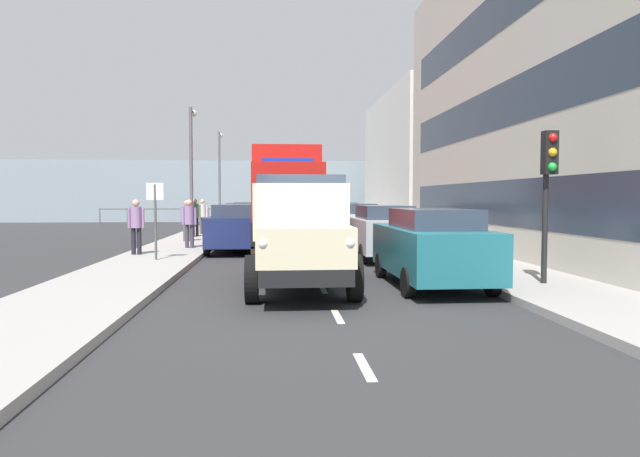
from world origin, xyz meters
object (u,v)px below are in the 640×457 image
car_black_kerbside_3 (341,218)px  traffic_light_near (548,173)px  pedestrian_with_bag (189,219)px  lamp_post_far (220,169)px  car_navy_oppositeside_0 (235,228)px  pedestrian_couple_b (187,217)px  truck_vintage_cream (300,235)px  car_silver_kerbside_1 (383,231)px  street_sign (155,207)px  car_teal_kerbside_near (431,246)px  car_white_kerbside_2 (356,223)px  pedestrian_by_lamp (136,222)px  pedestrian_couple_a (203,214)px  pedestrian_near_railing (195,214)px  car_maroon_oppositeside_2 (249,217)px  car_red_oppositeside_1 (243,222)px  lorry_cargo_red (286,195)px  lamp_post_promenade (192,159)px

car_black_kerbside_3 → traffic_light_near: 18.08m
pedestrian_with_bag → lamp_post_far: 18.61m
car_navy_oppositeside_0 → pedestrian_couple_b: (2.24, -3.51, 0.26)m
truck_vintage_cream → car_silver_kerbside_1: bearing=-115.9°
car_silver_kerbside_1 → street_sign: size_ratio=1.98×
car_teal_kerbside_near → pedestrian_with_bag: bearing=-52.5°
car_white_kerbside_2 → pedestrian_by_lamp: bearing=34.4°
pedestrian_couple_a → pedestrian_near_railing: bearing=85.9°
car_navy_oppositeside_0 → car_maroon_oppositeside_2: 10.63m
pedestrian_couple_b → street_sign: size_ratio=0.76×
car_black_kerbside_3 → car_maroon_oppositeside_2: 5.15m
pedestrian_near_railing → traffic_light_near: size_ratio=0.56×
car_silver_kerbside_1 → car_red_oppositeside_1: same height
car_red_oppositeside_1 → pedestrian_couple_a: 3.92m
lorry_cargo_red → pedestrian_by_lamp: bearing=37.0°
car_teal_kerbside_near → lamp_post_far: (7.16, -26.90, 3.01)m
car_maroon_oppositeside_2 → lamp_post_far: lamp_post_far is taller
car_white_kerbside_2 → pedestrian_couple_a: (7.05, -4.93, 0.28)m
car_white_kerbside_2 → lamp_post_far: (7.16, -15.33, 3.01)m
truck_vintage_cream → car_black_kerbside_3: 17.70m
car_navy_oppositeside_0 → pedestrian_with_bag: (1.67, -0.33, 0.29)m
lorry_cargo_red → lamp_post_promenade: lamp_post_promenade is taller
lamp_post_promenade → truck_vintage_cream: bearing=106.4°
lorry_cargo_red → car_navy_oppositeside_0: (1.86, 1.69, -1.18)m
car_red_oppositeside_1 → lamp_post_far: lamp_post_far is taller
lorry_cargo_red → pedestrian_couple_b: 4.58m
car_teal_kerbside_near → car_silver_kerbside_1: same height
traffic_light_near → pedestrian_near_railing: bearing=-58.7°
car_teal_kerbside_near → car_navy_oppositeside_0: 9.50m
car_teal_kerbside_near → pedestrian_couple_b: size_ratio=2.68×
lorry_cargo_red → truck_vintage_cream: bearing=90.4°
car_white_kerbside_2 → pedestrian_couple_b: bearing=-0.9°
car_red_oppositeside_1 → car_navy_oppositeside_0: bearing=90.0°
car_red_oppositeside_1 → car_maroon_oppositeside_2: 5.53m
car_navy_oppositeside_0 → car_maroon_oppositeside_2: size_ratio=0.92×
car_navy_oppositeside_0 → car_red_oppositeside_1: (0.00, -5.09, -0.00)m
car_red_oppositeside_1 → traffic_light_near: 15.84m
car_teal_kerbside_near → pedestrian_couple_a: size_ratio=2.63×
pedestrian_couple_a → pedestrian_with_bag: bearing=93.7°
lorry_cargo_red → street_sign: size_ratio=3.65×
pedestrian_couple_b → truck_vintage_cream: bearing=109.1°
car_silver_kerbside_1 → car_maroon_oppositeside_2: (4.85, -13.17, -0.00)m
car_silver_kerbside_1 → car_white_kerbside_2: same height
traffic_light_near → lamp_post_far: lamp_post_far is taller
pedestrian_near_railing → car_black_kerbside_3: bearing=-161.8°
truck_vintage_cream → car_maroon_oppositeside_2: 19.29m
car_silver_kerbside_1 → lamp_post_promenade: 11.68m
pedestrian_by_lamp → street_sign: street_sign is taller
pedestrian_near_railing → lamp_post_far: lamp_post_far is taller
lamp_post_promenade → street_sign: bearing=91.9°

